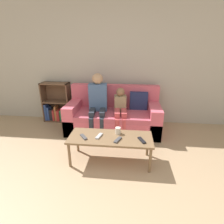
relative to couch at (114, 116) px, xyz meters
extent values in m
cube|color=#B7B2A8|center=(-0.06, 0.52, 1.00)|extent=(12.00, 0.06, 2.60)
cube|color=#DB5B70|center=(-0.01, -0.05, -0.13)|extent=(1.86, 0.84, 0.33)
cube|color=#C95467|center=(-0.01, -0.14, 0.08)|extent=(1.42, 0.66, 0.10)
cube|color=#DB5B70|center=(-0.01, 0.29, 0.37)|extent=(1.86, 0.18, 0.47)
cube|color=#DB5B70|center=(-0.83, -0.05, 0.00)|extent=(0.22, 0.84, 0.59)
cube|color=#DB5B70|center=(0.81, -0.05, 0.00)|extent=(0.22, 0.84, 0.59)
cube|color=navy|center=(0.50, 0.14, 0.31)|extent=(0.36, 0.12, 0.36)
cube|color=brown|center=(-1.65, 0.34, 0.15)|extent=(0.02, 0.28, 0.90)
cube|color=brown|center=(-1.06, 0.34, 0.15)|extent=(0.02, 0.28, 0.90)
cube|color=brown|center=(-1.35, 0.47, 0.15)|extent=(0.62, 0.02, 0.90)
cube|color=brown|center=(-1.35, 0.34, -0.29)|extent=(0.62, 0.28, 0.02)
cube|color=brown|center=(-1.35, 0.34, 0.17)|extent=(0.57, 0.28, 0.02)
cube|color=brown|center=(-1.35, 0.34, 0.59)|extent=(0.62, 0.28, 0.02)
cube|color=#33519E|center=(-1.62, 0.33, -0.09)|extent=(0.05, 0.21, 0.38)
cube|color=#33519E|center=(-1.56, 0.32, -0.12)|extent=(0.05, 0.17, 0.31)
cube|color=#232328|center=(-1.50, 0.32, -0.14)|extent=(0.07, 0.15, 0.26)
cube|color=red|center=(-1.43, 0.33, -0.15)|extent=(0.05, 0.19, 0.25)
cube|color=#B77542|center=(-1.38, 0.32, -0.10)|extent=(0.04, 0.19, 0.34)
cube|color=red|center=(-1.32, 0.33, -0.15)|extent=(0.07, 0.22, 0.25)
cube|color=#2D7A4C|center=(-1.25, 0.33, -0.15)|extent=(0.06, 0.20, 0.25)
cube|color=#B77542|center=(-1.18, 0.33, -0.12)|extent=(0.05, 0.21, 0.32)
cylinder|color=brown|center=(-0.52, -1.29, -0.10)|extent=(0.04, 0.04, 0.39)
cylinder|color=brown|center=(0.63, -1.29, -0.10)|extent=(0.04, 0.04, 0.39)
cylinder|color=brown|center=(-0.52, -0.88, -0.10)|extent=(0.04, 0.04, 0.39)
cylinder|color=brown|center=(0.63, -0.88, -0.10)|extent=(0.04, 0.04, 0.39)
cube|color=brown|center=(0.05, -1.09, 0.10)|extent=(1.23, 0.49, 0.03)
cylinder|color=#282D38|center=(-0.37, -0.46, -0.08)|extent=(0.10, 0.10, 0.43)
cylinder|color=#282D38|center=(-0.18, -0.44, -0.08)|extent=(0.10, 0.10, 0.43)
cube|color=#282D38|center=(-0.40, -0.24, 0.18)|extent=(0.13, 0.38, 0.09)
cube|color=#282D38|center=(-0.20, -0.22, 0.18)|extent=(0.13, 0.38, 0.09)
cube|color=#476693|center=(-0.32, -0.01, 0.40)|extent=(0.38, 0.23, 0.55)
sphere|color=tan|center=(-0.32, -0.01, 0.77)|extent=(0.21, 0.21, 0.21)
cylinder|color=#C6474C|center=(0.11, -0.45, -0.08)|extent=(0.10, 0.10, 0.43)
cylinder|color=#C6474C|center=(0.23, -0.44, -0.08)|extent=(0.10, 0.10, 0.43)
cube|color=#C6474C|center=(0.09, -0.23, 0.18)|extent=(0.13, 0.38, 0.09)
cube|color=#C6474C|center=(0.21, -0.22, 0.18)|extent=(0.13, 0.38, 0.09)
cube|color=#9E8966|center=(0.13, 0.00, 0.29)|extent=(0.25, 0.22, 0.32)
sphere|color=#936B4C|center=(0.13, 0.00, 0.52)|extent=(0.17, 0.17, 0.17)
cylinder|color=silver|center=(0.16, -0.98, 0.17)|extent=(0.08, 0.08, 0.10)
cube|color=#47474C|center=(0.17, -1.19, 0.13)|extent=(0.11, 0.18, 0.02)
cube|color=black|center=(0.51, -1.16, 0.13)|extent=(0.11, 0.17, 0.02)
cube|color=#B7B7BC|center=(-0.11, -1.11, 0.13)|extent=(0.09, 0.18, 0.02)
cube|color=#47474C|center=(-0.33, -1.15, 0.13)|extent=(0.14, 0.16, 0.02)
camera|label=1|loc=(0.32, -3.35, 1.38)|focal=28.00mm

